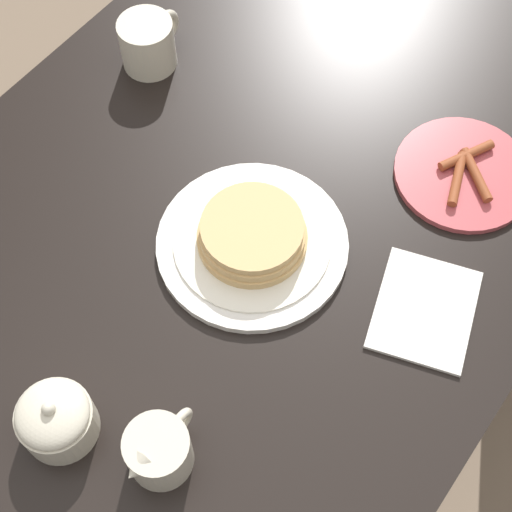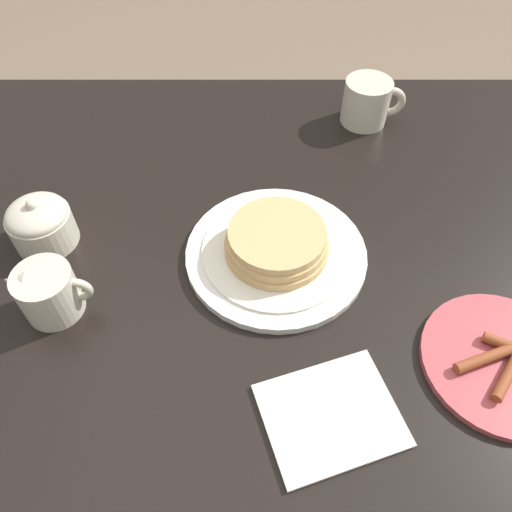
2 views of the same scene
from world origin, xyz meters
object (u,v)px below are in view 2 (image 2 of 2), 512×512
(pancake_plate, at_px, (272,248))
(napkin, at_px, (326,415))
(side_plate_bacon, at_px, (497,361))
(coffee_mug, at_px, (363,101))
(creamer_pitcher, at_px, (43,293))
(sugar_bowl, at_px, (36,224))

(pancake_plate, distance_m, napkin, 0.25)
(side_plate_bacon, distance_m, napkin, 0.23)
(side_plate_bacon, relative_size, coffee_mug, 1.74)
(creamer_pitcher, bearing_deg, sugar_bowl, 109.26)
(side_plate_bacon, xyz_separation_m, sugar_bowl, (-0.62, 0.21, 0.03))
(side_plate_bacon, bearing_deg, pancake_plate, 147.91)
(coffee_mug, distance_m, sugar_bowl, 0.60)
(creamer_pitcher, bearing_deg, side_plate_bacon, -8.24)
(pancake_plate, height_order, sugar_bowl, sugar_bowl)
(pancake_plate, relative_size, creamer_pitcher, 2.37)
(coffee_mug, bearing_deg, side_plate_bacon, -78.62)
(side_plate_bacon, height_order, creamer_pitcher, creamer_pitcher)
(pancake_plate, xyz_separation_m, coffee_mug, (0.17, 0.33, 0.02))
(side_plate_bacon, height_order, napkin, side_plate_bacon)
(side_plate_bacon, height_order, sugar_bowl, sugar_bowl)
(creamer_pitcher, distance_m, sugar_bowl, 0.13)
(napkin, bearing_deg, pancake_plate, 103.48)
(sugar_bowl, bearing_deg, napkin, -34.19)
(coffee_mug, bearing_deg, napkin, -101.63)
(creamer_pitcher, height_order, napkin, creamer_pitcher)
(pancake_plate, distance_m, coffee_mug, 0.37)
(pancake_plate, xyz_separation_m, side_plate_bacon, (0.28, -0.17, -0.01))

